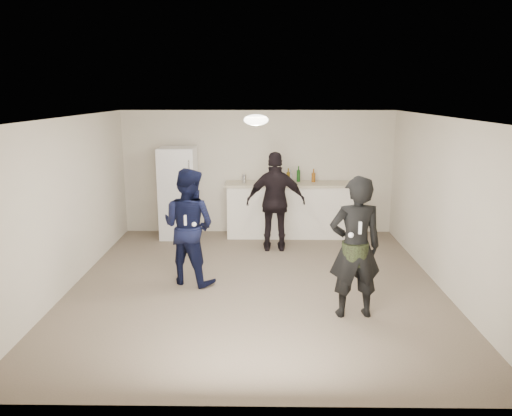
{
  "coord_description": "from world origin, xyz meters",
  "views": [
    {
      "loc": [
        0.1,
        -7.08,
        2.84
      ],
      "look_at": [
        0.0,
        0.2,
        1.15
      ],
      "focal_mm": 35.0,
      "sensor_mm": 36.0,
      "label": 1
    }
  ],
  "objects_px": {
    "fridge": "(178,193)",
    "man": "(189,226)",
    "shaker": "(244,179)",
    "woman": "(355,247)",
    "spectator": "(276,202)",
    "counter": "(293,211)"
  },
  "relations": [
    {
      "from": "fridge",
      "to": "man",
      "type": "xyz_separation_m",
      "value": [
        0.56,
        -2.48,
        -0.02
      ]
    },
    {
      "from": "fridge",
      "to": "shaker",
      "type": "distance_m",
      "value": 1.33
    },
    {
      "from": "shaker",
      "to": "spectator",
      "type": "relative_size",
      "value": 0.09
    },
    {
      "from": "man",
      "to": "woman",
      "type": "bearing_deg",
      "value": 177.11
    },
    {
      "from": "man",
      "to": "spectator",
      "type": "height_order",
      "value": "spectator"
    },
    {
      "from": "fridge",
      "to": "woman",
      "type": "distance_m",
      "value": 4.61
    },
    {
      "from": "woman",
      "to": "spectator",
      "type": "relative_size",
      "value": 1.02
    },
    {
      "from": "counter",
      "to": "woman",
      "type": "bearing_deg",
      "value": -81.18
    },
    {
      "from": "fridge",
      "to": "woman",
      "type": "xyz_separation_m",
      "value": [
        2.85,
        -3.62,
        0.02
      ]
    },
    {
      "from": "shaker",
      "to": "woman",
      "type": "relative_size",
      "value": 0.09
    },
    {
      "from": "counter",
      "to": "spectator",
      "type": "bearing_deg",
      "value": -111.38
    },
    {
      "from": "shaker",
      "to": "man",
      "type": "bearing_deg",
      "value": -106.41
    },
    {
      "from": "fridge",
      "to": "man",
      "type": "bearing_deg",
      "value": -77.21
    },
    {
      "from": "woman",
      "to": "spectator",
      "type": "xyz_separation_m",
      "value": [
        -0.94,
        2.77,
        -0.02
      ]
    },
    {
      "from": "spectator",
      "to": "shaker",
      "type": "bearing_deg",
      "value": -55.96
    },
    {
      "from": "woman",
      "to": "shaker",
      "type": "bearing_deg",
      "value": -72.76
    },
    {
      "from": "man",
      "to": "shaker",
      "type": "bearing_deg",
      "value": -82.62
    },
    {
      "from": "shaker",
      "to": "man",
      "type": "height_order",
      "value": "man"
    },
    {
      "from": "counter",
      "to": "fridge",
      "type": "relative_size",
      "value": 1.44
    },
    {
      "from": "man",
      "to": "counter",
      "type": "bearing_deg",
      "value": -100.14
    },
    {
      "from": "counter",
      "to": "spectator",
      "type": "relative_size",
      "value": 1.43
    },
    {
      "from": "fridge",
      "to": "man",
      "type": "height_order",
      "value": "fridge"
    }
  ]
}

